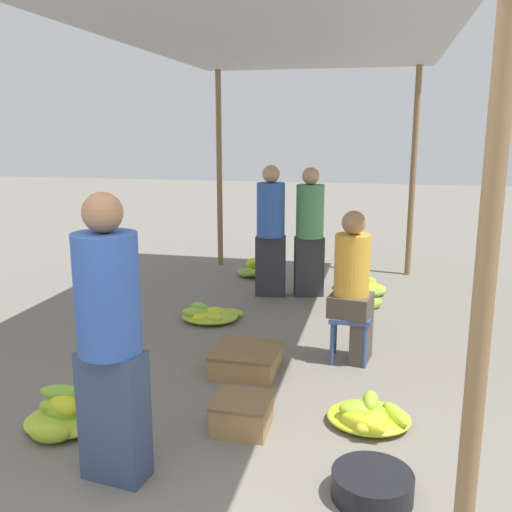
{
  "coord_description": "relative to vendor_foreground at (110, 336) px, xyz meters",
  "views": [
    {
      "loc": [
        0.98,
        -1.83,
        1.97
      ],
      "look_at": [
        0.0,
        2.53,
        0.98
      ],
      "focal_mm": 40.0,
      "sensor_mm": 36.0,
      "label": 1
    }
  ],
  "objects": [
    {
      "name": "basin_black",
      "position": [
        1.45,
        0.12,
        -0.78
      ],
      "size": [
        0.45,
        0.45,
        0.15
      ],
      "color": "black",
      "rests_on": "ground"
    },
    {
      "name": "canopy_post_back_right",
      "position": [
        1.81,
        5.26,
        0.54
      ],
      "size": [
        0.08,
        0.08,
        2.79
      ],
      "primitive_type": "cylinder",
      "color": "olive",
      "rests_on": "ground"
    },
    {
      "name": "stool",
      "position": [
        1.2,
        2.02,
        -0.52
      ],
      "size": [
        0.34,
        0.34,
        0.42
      ],
      "color": "#384C84",
      "rests_on": "ground"
    },
    {
      "name": "canopy_tarp",
      "position": [
        0.45,
        2.34,
        1.95
      ],
      "size": [
        3.1,
        6.24,
        0.04
      ],
      "primitive_type": "cube",
      "color": "#B2B2B7",
      "rests_on": "canopy_post_front_left"
    },
    {
      "name": "crate_mid",
      "position": [
        0.58,
        0.68,
        -0.75
      ],
      "size": [
        0.38,
        0.38,
        0.22
      ],
      "color": "#9E7A4C",
      "rests_on": "ground"
    },
    {
      "name": "vendor_foreground",
      "position": [
        0.0,
        0.0,
        0.0
      ],
      "size": [
        0.4,
        0.4,
        1.65
      ],
      "color": "#384766",
      "rests_on": "ground"
    },
    {
      "name": "banana_pile_right_1",
      "position": [
        1.19,
        3.53,
        -0.79
      ],
      "size": [
        0.57,
        0.42,
        0.2
      ],
      "color": "#7CB636",
      "rests_on": "ground"
    },
    {
      "name": "banana_pile_left_0",
      "position": [
        -0.61,
        0.43,
        -0.77
      ],
      "size": [
        0.54,
        0.53,
        0.28
      ],
      "color": "#9CC330",
      "rests_on": "ground"
    },
    {
      "name": "crate_near",
      "position": [
        0.38,
        1.59,
        -0.76
      ],
      "size": [
        0.54,
        0.54,
        0.2
      ],
      "color": "#9E7A4C",
      "rests_on": "ground"
    },
    {
      "name": "banana_pile_left_2",
      "position": [
        -0.26,
        4.67,
        -0.78
      ],
      "size": [
        0.49,
        0.52,
        0.26
      ],
      "color": "#CCD628",
      "rests_on": "ground"
    },
    {
      "name": "shopper_walking_mid",
      "position": [
        0.6,
        3.94,
        -0.06
      ],
      "size": [
        0.41,
        0.41,
        1.55
      ],
      "color": "#2D2D33",
      "rests_on": "ground"
    },
    {
      "name": "canopy_post_front_right",
      "position": [
        1.81,
        -0.58,
        0.54
      ],
      "size": [
        0.08,
        0.08,
        2.79
      ],
      "primitive_type": "cylinder",
      "color": "olive",
      "rests_on": "ground"
    },
    {
      "name": "shopper_walking_far",
      "position": [
        0.14,
        3.85,
        -0.04
      ],
      "size": [
        0.36,
        0.36,
        1.57
      ],
      "color": "#2D2D33",
      "rests_on": "ground"
    },
    {
      "name": "vendor_seated",
      "position": [
        1.22,
        2.02,
        -0.17
      ],
      "size": [
        0.39,
        0.39,
        1.32
      ],
      "color": "#4C4238",
      "rests_on": "ground"
    },
    {
      "name": "banana_pile_right_0",
      "position": [
        1.41,
        0.89,
        -0.78
      ],
      "size": [
        0.57,
        0.56,
        0.24
      ],
      "color": "#ABC92E",
      "rests_on": "ground"
    },
    {
      "name": "banana_pile_right_2",
      "position": [
        1.21,
        4.25,
        -0.8
      ],
      "size": [
        0.7,
        0.62,
        0.15
      ],
      "color": "yellow",
      "rests_on": "ground"
    },
    {
      "name": "banana_pile_left_1",
      "position": [
        -0.29,
        2.76,
        -0.79
      ],
      "size": [
        0.63,
        0.54,
        0.18
      ],
      "color": "#B4CC2C",
      "rests_on": "ground"
    },
    {
      "name": "canopy_post_back_left",
      "position": [
        -0.9,
        5.26,
        0.54
      ],
      "size": [
        0.08,
        0.08,
        2.79
      ],
      "primitive_type": "cylinder",
      "color": "olive",
      "rests_on": "ground"
    }
  ]
}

